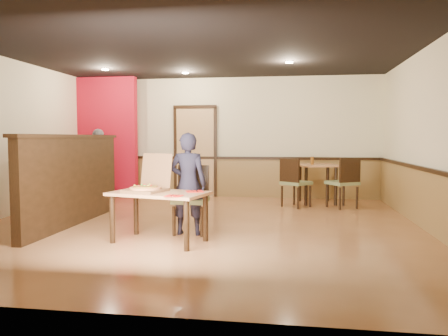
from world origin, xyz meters
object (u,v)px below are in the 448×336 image
object	(u,v)px
passerby	(98,165)
condiment	(312,161)
side_table	(317,173)
diner_chair	(192,196)
side_chair_right	(345,181)
side_chair_left	(294,181)
diner	(188,184)
main_table	(159,200)
pizza_box	(147,187)

from	to	relation	value
passerby	condiment	bearing A→B (deg)	-62.23
side_table	diner_chair	bearing A→B (deg)	-122.11
side_chair_right	passerby	xyz separation A→B (m)	(-5.21, 0.15, 0.24)
side_chair_left	side_table	world-z (taller)	side_chair_left
side_chair_right	diner	bearing A→B (deg)	15.65
main_table	side_table	xyz separation A→B (m)	(2.30, 3.85, 0.08)
main_table	side_chair_right	bearing A→B (deg)	62.76
diner	passerby	bearing A→B (deg)	-47.60
side_chair_left	passerby	size ratio (longest dim) A/B	0.62
side_table	pizza_box	distance (m)	4.54
side_chair_left	side_table	bearing A→B (deg)	-91.29
diner_chair	passerby	size ratio (longest dim) A/B	0.62
main_table	passerby	size ratio (longest dim) A/B	0.88
diner	pizza_box	world-z (taller)	diner
side_chair_left	condiment	xyz separation A→B (m)	(0.38, 0.49, 0.38)
diner_chair	side_table	bearing A→B (deg)	56.74
main_table	passerby	world-z (taller)	passerby
pizza_box	diner	bearing A→B (deg)	61.04
side_table	condiment	xyz separation A→B (m)	(-0.12, -0.12, 0.27)
side_chair_left	condiment	bearing A→B (deg)	-89.54
pizza_box	condiment	size ratio (longest dim) A/B	4.03
diner_chair	condiment	distance (m)	3.63
diner_chair	diner	distance (m)	0.25
main_table	passerby	xyz separation A→B (m)	(-2.42, 3.39, 0.23)
condiment	diner	bearing A→B (deg)	-120.51
main_table	diner_chair	distance (m)	0.72
side_chair_right	diner	world-z (taller)	diner
main_table	side_chair_right	xyz separation A→B (m)	(2.79, 3.24, -0.02)
diner	condiment	xyz separation A→B (m)	(1.90, 3.23, 0.18)
side_chair_right	pizza_box	distance (m)	4.36
main_table	diner	bearing A→B (deg)	74.96
diner_chair	side_table	xyz separation A→B (m)	(2.00, 3.19, 0.11)
side_chair_right	passerby	size ratio (longest dim) A/B	0.64
main_table	pizza_box	world-z (taller)	pizza_box
diner_chair	pizza_box	world-z (taller)	pizza_box
diner_chair	pizza_box	bearing A→B (deg)	-128.29
main_table	pizza_box	xyz separation A→B (m)	(-0.17, 0.04, 0.17)
passerby	pizza_box	distance (m)	4.03
diner_chair	pizza_box	size ratio (longest dim) A/B	1.48
diner	pizza_box	xyz separation A→B (m)	(-0.45, -0.46, 0.00)
diner_chair	side_chair_right	size ratio (longest dim) A/B	0.97
main_table	side_chair_right	size ratio (longest dim) A/B	1.38
diner	pizza_box	size ratio (longest dim) A/B	2.22
main_table	pizza_box	bearing A→B (deg)	179.46
pizza_box	condiment	xyz separation A→B (m)	(2.35, 3.69, 0.18)
side_chair_left	diner	world-z (taller)	diner
side_table	passerby	size ratio (longest dim) A/B	0.57
side_chair_right	side_chair_left	bearing A→B (deg)	-32.12
side_table	condiment	distance (m)	0.31
side_table	diner	size ratio (longest dim) A/B	0.62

